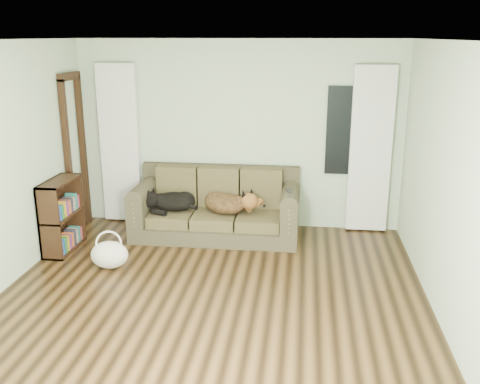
# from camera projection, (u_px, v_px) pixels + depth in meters

# --- Properties ---
(floor) EXTENTS (5.00, 5.00, 0.00)m
(floor) POSITION_uv_depth(u_px,v_px,m) (208.00, 306.00, 5.42)
(floor) COLOR black
(floor) RESTS_ON ground
(ceiling) EXTENTS (5.00, 5.00, 0.00)m
(ceiling) POSITION_uv_depth(u_px,v_px,m) (203.00, 40.00, 4.69)
(ceiling) COLOR white
(ceiling) RESTS_ON ground
(wall_back) EXTENTS (4.50, 0.04, 2.60)m
(wall_back) POSITION_uv_depth(u_px,v_px,m) (239.00, 135.00, 7.43)
(wall_back) COLOR #AFBFA3
(wall_back) RESTS_ON ground
(wall_right) EXTENTS (0.04, 5.00, 2.60)m
(wall_right) POSITION_uv_depth(u_px,v_px,m) (453.00, 191.00, 4.79)
(wall_right) COLOR #AFBFA3
(wall_right) RESTS_ON ground
(curtain_left) EXTENTS (0.55, 0.08, 2.25)m
(curtain_left) POSITION_uv_depth(u_px,v_px,m) (120.00, 144.00, 7.60)
(curtain_left) COLOR white
(curtain_left) RESTS_ON ground
(curtain_right) EXTENTS (0.55, 0.08, 2.25)m
(curtain_right) POSITION_uv_depth(u_px,v_px,m) (370.00, 150.00, 7.19)
(curtain_right) COLOR white
(curtain_right) RESTS_ON ground
(window_pane) EXTENTS (0.50, 0.03, 1.20)m
(window_pane) POSITION_uv_depth(u_px,v_px,m) (345.00, 131.00, 7.21)
(window_pane) COLOR black
(window_pane) RESTS_ON wall_back
(door_casing) EXTENTS (0.07, 0.60, 2.10)m
(door_casing) POSITION_uv_depth(u_px,v_px,m) (76.00, 156.00, 7.33)
(door_casing) COLOR black
(door_casing) RESTS_ON ground
(sofa) EXTENTS (2.22, 0.96, 0.91)m
(sofa) POSITION_uv_depth(u_px,v_px,m) (216.00, 204.00, 7.20)
(sofa) COLOR #383021
(sofa) RESTS_ON floor
(dog_black_lab) EXTENTS (0.62, 0.46, 0.25)m
(dog_black_lab) POSITION_uv_depth(u_px,v_px,m) (171.00, 201.00, 7.23)
(dog_black_lab) COLOR black
(dog_black_lab) RESTS_ON sofa
(dog_shepherd) EXTENTS (0.78, 0.72, 0.28)m
(dog_shepherd) POSITION_uv_depth(u_px,v_px,m) (227.00, 203.00, 7.14)
(dog_shepherd) COLOR black
(dog_shepherd) RESTS_ON sofa
(tv_remote) EXTENTS (0.09, 0.17, 0.02)m
(tv_remote) POSITION_uv_depth(u_px,v_px,m) (289.00, 191.00, 6.83)
(tv_remote) COLOR black
(tv_remote) RESTS_ON sofa
(tote_bag) EXTENTS (0.49, 0.40, 0.32)m
(tote_bag) POSITION_uv_depth(u_px,v_px,m) (110.00, 255.00, 6.28)
(tote_bag) COLOR beige
(tote_bag) RESTS_ON floor
(bookshelf) EXTENTS (0.28, 0.74, 0.92)m
(bookshelf) POSITION_uv_depth(u_px,v_px,m) (62.00, 212.00, 6.71)
(bookshelf) COLOR black
(bookshelf) RESTS_ON floor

